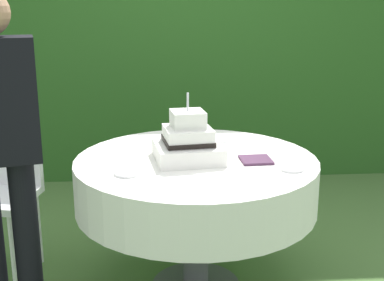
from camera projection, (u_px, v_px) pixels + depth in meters
The scene contains 9 objects.
foliage_hedge at pixel (175, 23), 4.62m from camera, with size 5.53×0.69×2.70m, color #28561E.
cake_table at pixel (196, 183), 2.74m from camera, with size 1.27×1.27×0.75m.
wedding_cake at pixel (188, 142), 2.66m from camera, with size 0.37×0.37×0.35m.
serving_plate_near at pixel (219, 140), 3.03m from camera, with size 0.12×0.12×0.01m, color white.
serving_plate_far at pixel (192, 140), 3.04m from camera, with size 0.15×0.15×0.01m, color white.
serving_plate_left at pixel (292, 169), 2.53m from camera, with size 0.12×0.12×0.01m, color white.
serving_plate_right at pixel (127, 173), 2.46m from camera, with size 0.13×0.13×0.01m, color white.
napkin_stack at pixel (256, 160), 2.66m from camera, with size 0.15×0.15×0.01m, color #4C2D47.
garden_chair at pixel (2, 182), 2.99m from camera, with size 0.48×0.48×0.89m.
Camera 1 is at (-0.22, -2.58, 1.56)m, focal length 48.65 mm.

